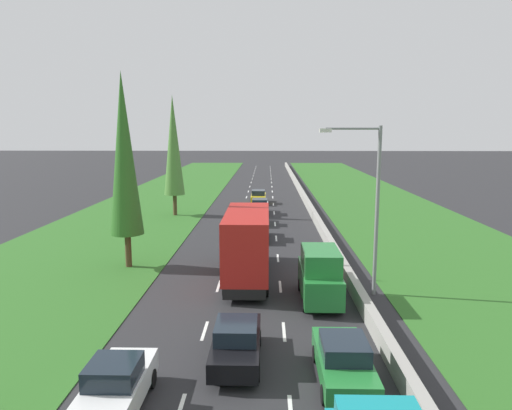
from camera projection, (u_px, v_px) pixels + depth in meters
name	position (u px, v px, depth m)	size (l,w,h in m)	color
ground_plane	(259.00, 201.00, 59.02)	(300.00, 300.00, 0.00)	#28282B
grass_verge_left	(160.00, 200.00, 59.32)	(14.00, 140.00, 0.04)	#2D6623
grass_verge_right	(373.00, 201.00, 58.68)	(14.00, 140.00, 0.04)	#2D6623
median_barrier	(304.00, 197.00, 58.82)	(0.44, 120.00, 0.85)	#9E9B93
lane_markings	(259.00, 201.00, 59.02)	(3.64, 116.00, 0.01)	white
black_sedan_centre_lane	(237.00, 342.00, 17.65)	(1.82, 4.50, 1.64)	black
red_box_truck_centre_lane	(248.00, 243.00, 27.53)	(2.46, 9.40, 4.18)	black
grey_sedan_centre_lane	(258.00, 229.00, 37.90)	(1.82, 4.50, 1.64)	slate
green_hatchback_centre_lane	(255.00, 215.00, 43.98)	(1.74, 3.90, 1.72)	#237A33
green_sedan_right_lane	(343.00, 360.00, 16.25)	(1.82, 4.50, 1.64)	#237A33
white_hatchback_left_lane	(117.00, 384.00, 14.66)	(1.74, 3.90, 1.72)	white
silver_sedan_centre_lane	(260.00, 206.00, 49.35)	(1.82, 4.50, 1.64)	silver
yellow_sedan_centre_lane_seventh	(258.00, 197.00, 56.68)	(1.82, 4.50, 1.64)	yellow
green_van_right_lane	(320.00, 275.00, 23.90)	(1.96, 4.90, 2.82)	#237A33
poplar_tree_second	(124.00, 155.00, 29.09)	(2.11, 2.11, 12.39)	#4C3823
poplar_tree_third	(173.00, 146.00, 47.59)	(2.11, 2.11, 12.37)	#4C3823
street_light_mast	(371.00, 199.00, 24.33)	(3.20, 0.28, 9.00)	gray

